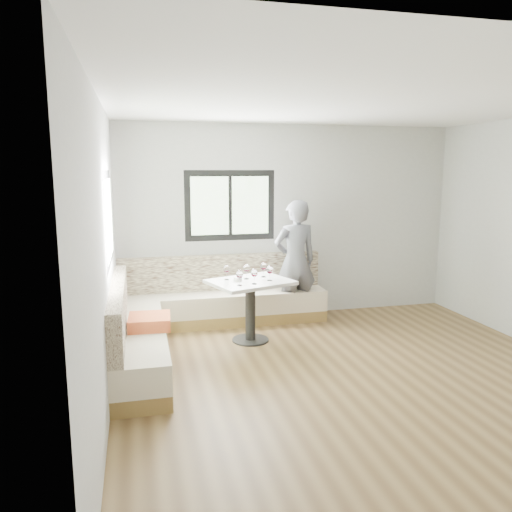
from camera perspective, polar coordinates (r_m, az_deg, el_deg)
The scene contains 11 objects.
room at distance 5.12m, azimuth 11.18°, elevation 1.31°, with size 5.01×5.01×2.81m.
banquette at distance 6.43m, azimuth -7.55°, elevation -6.69°, with size 2.90×2.80×0.95m.
table at distance 6.29m, azimuth -0.65°, elevation -4.57°, with size 1.15×1.01×0.79m.
person at distance 7.11m, azimuth 4.49°, elevation -0.59°, with size 0.64×0.42×1.74m, color slate.
olive_ramekin at distance 6.23m, azimuth -2.09°, elevation -2.64°, with size 0.11×0.11×0.04m.
wine_glass_a at distance 5.95m, azimuth -1.89°, elevation -2.15°, with size 0.08×0.08×0.19m.
wine_glass_b at distance 6.02m, azimuth -0.20°, elevation -2.00°, with size 0.08×0.08×0.19m.
wine_glass_c at distance 6.21m, azimuth 1.59°, elevation -1.64°, with size 0.08×0.08×0.19m.
wine_glass_d at distance 6.30m, azimuth -1.09°, elevation -1.47°, with size 0.08×0.08×0.19m.
wine_glass_e at distance 6.42m, azimuth 0.86°, elevation -1.25°, with size 0.08×0.08×0.19m.
wine_glass_f at distance 6.27m, azimuth -3.36°, elevation -1.55°, with size 0.08×0.08×0.19m.
Camera 1 is at (-2.20, -4.52, 2.15)m, focal length 35.00 mm.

